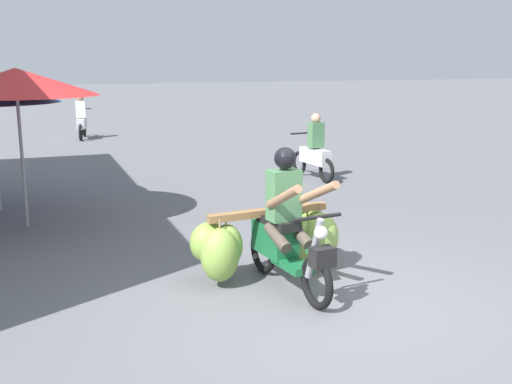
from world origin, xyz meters
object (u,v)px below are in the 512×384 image
motorbike_distant_ahead_left (314,153)px  market_umbrella_further_along (16,82)px  motorbike_distant_ahead_right (82,121)px  motorbike_main_loaded (277,237)px

motorbike_distant_ahead_left → market_umbrella_further_along: 6.25m
motorbike_distant_ahead_left → motorbike_distant_ahead_right: 9.55m
motorbike_distant_ahead_left → market_umbrella_further_along: (-5.73, -1.90, 1.61)m
motorbike_main_loaded → market_umbrella_further_along: market_umbrella_further_along is taller
motorbike_main_loaded → motorbike_distant_ahead_left: 6.05m
motorbike_main_loaded → motorbike_distant_ahead_right: size_ratio=1.21×
motorbike_main_loaded → market_umbrella_further_along: (-2.73, 3.36, 1.69)m
motorbike_distant_ahead_right → motorbike_main_loaded: bearing=-85.8°
motorbike_main_loaded → motorbike_distant_ahead_right: 13.96m
motorbike_main_loaded → motorbike_distant_ahead_left: size_ratio=1.21×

